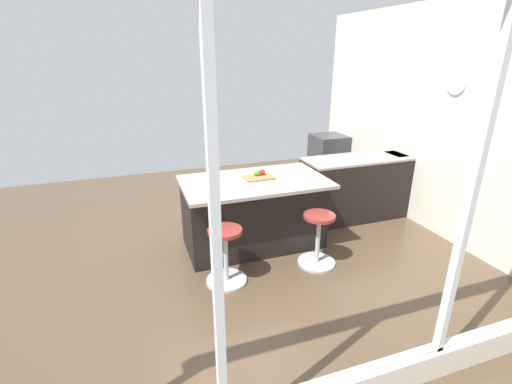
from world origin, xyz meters
name	(u,v)px	position (x,y,z in m)	size (l,w,h in m)	color
ground_plane	(239,245)	(0.00, 0.00, 0.00)	(7.03, 7.03, 0.00)	brown
window_panel_rear	(357,236)	(0.00, 2.42, 1.33)	(5.41, 0.12, 2.96)	silver
interior_partition_left	(425,118)	(-2.71, 0.00, 1.48)	(0.15, 4.85, 2.96)	silver
sink_cabinet	(382,184)	(-2.36, -0.29, 0.46)	(2.50, 0.60, 1.20)	black
oven_range	(328,158)	(-2.36, -1.89, 0.44)	(0.60, 0.61, 0.89)	#38383D
kitchen_island	(253,212)	(-0.19, 0.03, 0.45)	(1.74, 1.02, 0.89)	black
stool_by_window	(318,241)	(-0.73, 0.72, 0.30)	(0.44, 0.44, 0.63)	#B7B7BC
stool_middle	(226,258)	(0.36, 0.72, 0.30)	(0.44, 0.44, 0.63)	#B7B7BC
cutting_board	(259,177)	(-0.26, 0.03, 0.90)	(0.36, 0.24, 0.02)	olive
apple_green	(256,173)	(-0.24, -0.02, 0.95)	(0.08, 0.08, 0.08)	#609E2D
apple_red	(262,172)	(-0.32, -0.02, 0.95)	(0.07, 0.07, 0.07)	red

